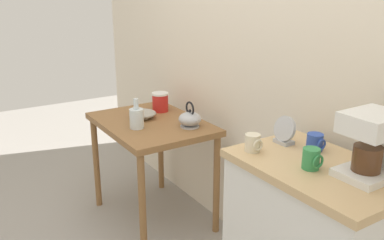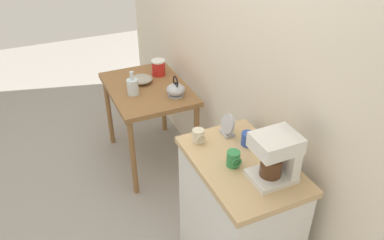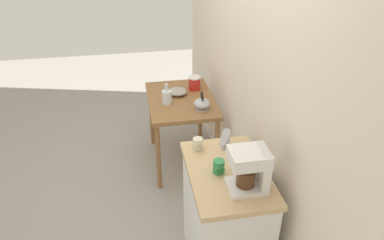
{
  "view_description": "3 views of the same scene",
  "coord_description": "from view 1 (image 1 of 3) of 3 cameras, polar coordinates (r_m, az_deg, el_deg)",
  "views": [
    {
      "loc": [
        1.86,
        -1.24,
        1.62
      ],
      "look_at": [
        -0.11,
        0.01,
        0.86
      ],
      "focal_mm": 39.44,
      "sensor_mm": 36.0,
      "label": 1
    },
    {
      "loc": [
        2.14,
        -0.84,
        2.18
      ],
      "look_at": [
        0.27,
        0.01,
        0.88
      ],
      "focal_mm": 35.65,
      "sensor_mm": 36.0,
      "label": 2
    },
    {
      "loc": [
        2.49,
        -0.47,
        2.3
      ],
      "look_at": [
        0.17,
        -0.05,
        0.92
      ],
      "focal_mm": 33.83,
      "sensor_mm": 36.0,
      "label": 3
    }
  ],
  "objects": [
    {
      "name": "mug_small_cream",
      "position": [
        1.9,
        8.25,
        -3.09
      ],
      "size": [
        0.08,
        0.07,
        0.08
      ],
      "color": "beige",
      "rests_on": "kitchen_counter"
    },
    {
      "name": "canister_enamel",
      "position": [
        3.05,
        -4.32,
        2.45
      ],
      "size": [
        0.12,
        0.12,
        0.14
      ],
      "color": "red",
      "rests_on": "wooden_table"
    },
    {
      "name": "coffee_maker",
      "position": [
        1.75,
        23.44,
        -2.71
      ],
      "size": [
        0.18,
        0.22,
        0.26
      ],
      "color": "white",
      "rests_on": "kitchen_counter"
    },
    {
      "name": "back_wall",
      "position": [
        2.42,
        11.02,
        12.54
      ],
      "size": [
        4.4,
        0.1,
        2.8
      ],
      "primitive_type": "cube",
      "color": "beige",
      "rests_on": "ground_plane"
    },
    {
      "name": "teakettle",
      "position": [
        2.71,
        -0.26,
        0.14
      ],
      "size": [
        0.18,
        0.15,
        0.17
      ],
      "color": "#B2B5BA",
      "rests_on": "wooden_table"
    },
    {
      "name": "mug_blue",
      "position": [
        1.97,
        16.31,
        -2.9
      ],
      "size": [
        0.08,
        0.07,
        0.08
      ],
      "color": "#2D4CAD",
      "rests_on": "kitchen_counter"
    },
    {
      "name": "table_clock",
      "position": [
        2.01,
        12.39,
        -1.54
      ],
      "size": [
        0.12,
        0.06,
        0.13
      ],
      "color": "#B2B5BA",
      "rests_on": "kitchen_counter"
    },
    {
      "name": "bowl_stoneware",
      "position": [
        2.91,
        -6.7,
        0.85
      ],
      "size": [
        0.19,
        0.19,
        0.06
      ],
      "color": "#9E998C",
      "rests_on": "wooden_table"
    },
    {
      "name": "wooden_table",
      "position": [
        2.88,
        -5.48,
        -1.92
      ],
      "size": [
        0.85,
        0.62,
        0.73
      ],
      "color": "olive",
      "rests_on": "ground_plane"
    },
    {
      "name": "mug_tall_green",
      "position": [
        1.77,
        15.86,
        -5.07
      ],
      "size": [
        0.08,
        0.07,
        0.09
      ],
      "color": "#338C4C",
      "rests_on": "kitchen_counter"
    },
    {
      "name": "glass_carafe_vase",
      "position": [
        2.71,
        -7.5,
        0.31
      ],
      "size": [
        0.09,
        0.09,
        0.19
      ],
      "color": "silver",
      "rests_on": "wooden_table"
    }
  ]
}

